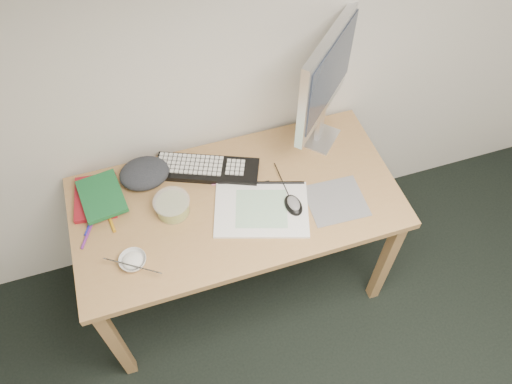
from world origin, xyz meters
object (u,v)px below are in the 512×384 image
at_px(sketchpad, 261,209).
at_px(rice_bowl, 133,261).
at_px(monitor, 327,76).
at_px(keyboard, 207,169).
at_px(desk, 237,211).

distance_m(sketchpad, rice_bowl, 0.56).
bearing_deg(monitor, sketchpad, 174.56).
bearing_deg(monitor, keyboard, 139.28).
bearing_deg(monitor, desk, 161.56).
height_order(desk, monitor, monitor).
height_order(sketchpad, monitor, monitor).
bearing_deg(rice_bowl, keyboard, 42.68).
bearing_deg(sketchpad, rice_bowl, -153.54).
distance_m(desk, rice_bowl, 0.51).
height_order(desk, sketchpad, sketchpad).
height_order(desk, rice_bowl, rice_bowl).
distance_m(sketchpad, monitor, 0.61).
bearing_deg(monitor, rice_bowl, 158.41).
relative_size(sketchpad, rice_bowl, 3.65).
xyz_separation_m(monitor, rice_bowl, (-0.94, -0.40, -0.36)).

